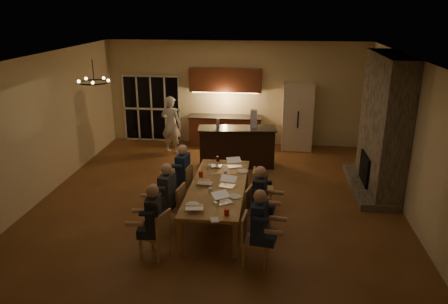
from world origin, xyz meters
TOP-DOWN VIEW (x-y plane):
  - floor at (0.00, 0.00)m, footprint 9.00×9.00m
  - back_wall at (0.00, 4.52)m, footprint 8.00×0.04m
  - left_wall at (-4.02, 0.00)m, footprint 0.04×9.00m
  - right_wall at (4.02, 0.00)m, footprint 0.04×9.00m
  - ceiling at (0.00, 0.00)m, footprint 8.00×9.00m
  - french_doors at (-2.70, 4.47)m, footprint 1.86×0.08m
  - fireplace at (3.70, 1.20)m, footprint 0.58×2.50m
  - kitchenette at (-0.30, 4.20)m, footprint 2.24×0.68m
  - refrigerator at (1.90, 4.15)m, footprint 0.90×0.68m
  - dining_table at (0.10, -0.76)m, footprint 1.10×3.03m
  - bar_island at (0.22, 2.40)m, footprint 2.15×0.90m
  - chair_left_near at (-0.80, -2.32)m, footprint 0.56×0.56m
  - chair_left_mid at (-0.76, -1.19)m, footprint 0.51×0.51m
  - chair_left_far at (-0.82, -0.09)m, footprint 0.50×0.50m
  - chair_right_near at (0.95, -2.32)m, footprint 0.48×0.48m
  - chair_right_mid at (0.95, -1.20)m, footprint 0.54×0.54m
  - chair_right_far at (1.01, -0.18)m, footprint 0.45×0.45m
  - person_left_near at (-0.79, -2.34)m, footprint 0.65×0.65m
  - person_right_near at (1.00, -2.34)m, footprint 0.69×0.69m
  - person_left_mid at (-0.80, -1.31)m, footprint 0.69×0.69m
  - person_right_mid at (0.97, -1.26)m, footprint 0.68×0.68m
  - person_left_far at (-0.74, -0.14)m, footprint 0.66×0.66m
  - standing_person at (-1.81, 3.30)m, footprint 0.71×0.56m
  - chandelier at (-2.41, -0.51)m, footprint 0.62×0.62m
  - laptop_a at (-0.18, -1.87)m, footprint 0.35×0.32m
  - laptop_b at (0.31, -1.58)m, footprint 0.42×0.41m
  - laptop_c at (-0.17, -0.72)m, footprint 0.34×0.30m
  - laptop_d at (0.29, -0.80)m, footprint 0.38×0.35m
  - laptop_e at (-0.11, 0.31)m, footprint 0.32×0.28m
  - laptop_f at (0.35, 0.33)m, footprint 0.39×0.37m
  - mug_front at (0.01, -1.15)m, footprint 0.09×0.09m
  - mug_mid at (0.19, -0.19)m, footprint 0.07×0.07m
  - mug_back at (-0.19, 0.09)m, footprint 0.09×0.09m
  - redcup_near at (0.43, -2.06)m, footprint 0.09×0.09m
  - redcup_mid at (-0.31, -0.36)m, footprint 0.09×0.09m
  - can_silver at (0.20, -1.45)m, footprint 0.07×0.07m
  - can_cola at (-0.08, 0.64)m, footprint 0.07×0.07m
  - plate_near at (0.50, -1.29)m, footprint 0.24×0.24m
  - plate_left at (-0.24, -1.72)m, footprint 0.24×0.24m
  - plate_far at (0.54, 0.05)m, footprint 0.26×0.26m
  - notepad at (0.24, -2.26)m, footprint 0.18×0.22m
  - bar_bottle at (-0.30, 2.39)m, footprint 0.09×0.09m
  - bar_blender at (0.66, 2.49)m, footprint 0.18×0.18m

SIDE VIEW (x-z plane):
  - floor at x=0.00m, z-range 0.00..0.00m
  - dining_table at x=0.10m, z-range 0.00..0.75m
  - chair_left_near at x=-0.80m, z-range 0.00..0.89m
  - chair_left_mid at x=-0.76m, z-range 0.00..0.89m
  - chair_left_far at x=-0.82m, z-range 0.00..0.89m
  - chair_right_near at x=0.95m, z-range 0.00..0.89m
  - chair_right_mid at x=0.95m, z-range 0.00..0.89m
  - chair_right_far at x=1.01m, z-range 0.00..0.89m
  - bar_island at x=0.22m, z-range 0.00..1.08m
  - person_left_near at x=-0.79m, z-range 0.00..1.38m
  - person_right_near at x=1.00m, z-range 0.00..1.38m
  - person_left_mid at x=-0.80m, z-range 0.00..1.38m
  - person_right_mid at x=0.97m, z-range 0.00..1.38m
  - person_left_far at x=-0.74m, z-range 0.00..1.38m
  - notepad at x=0.24m, z-range 0.75..0.76m
  - plate_near at x=0.50m, z-range 0.75..0.77m
  - plate_left at x=-0.24m, z-range 0.75..0.77m
  - plate_far at x=0.54m, z-range 0.75..0.77m
  - mug_front at x=0.01m, z-range 0.75..0.85m
  - mug_mid at x=0.19m, z-range 0.75..0.85m
  - mug_back at x=-0.19m, z-range 0.75..0.85m
  - redcup_near at x=0.43m, z-range 0.75..0.87m
  - redcup_mid at x=-0.31m, z-range 0.75..0.87m
  - can_silver at x=0.20m, z-range 0.75..0.87m
  - can_cola at x=-0.08m, z-range 0.75..0.87m
  - standing_person at x=-1.81m, z-range 0.00..1.72m
  - laptop_a at x=-0.18m, z-range 0.75..0.98m
  - laptop_b at x=0.31m, z-range 0.75..0.98m
  - laptop_c at x=-0.17m, z-range 0.75..0.98m
  - laptop_d at x=0.29m, z-range 0.75..0.98m
  - laptop_e at x=-0.11m, z-range 0.75..0.98m
  - laptop_f at x=0.35m, z-range 0.75..0.98m
  - refrigerator at x=1.90m, z-range 0.00..2.00m
  - french_doors at x=-2.70m, z-range 0.00..2.10m
  - kitchenette at x=-0.30m, z-range 0.00..2.40m
  - bar_bottle at x=-0.30m, z-range 1.08..1.32m
  - bar_blender at x=0.66m, z-range 1.08..1.56m
  - back_wall at x=0.00m, z-range 0.00..3.20m
  - left_wall at x=-4.02m, z-range 0.00..3.20m
  - right_wall at x=4.02m, z-range 0.00..3.20m
  - fireplace at x=3.70m, z-range 0.00..3.20m
  - chandelier at x=-2.41m, z-range 2.73..2.77m
  - ceiling at x=0.00m, z-range 3.20..3.24m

